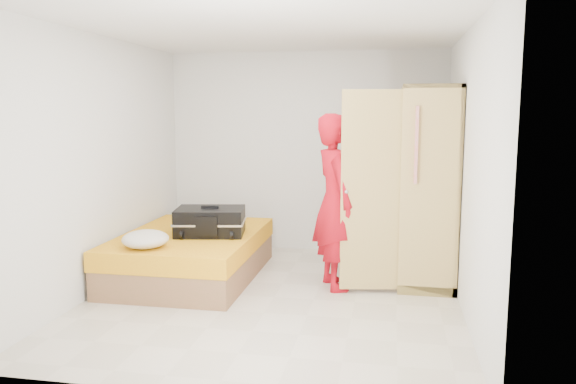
% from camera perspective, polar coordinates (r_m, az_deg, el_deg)
% --- Properties ---
extents(room, '(4.00, 4.02, 2.60)m').
position_cam_1_polar(room, '(5.42, -1.47, 2.49)').
color(room, beige).
rests_on(room, ground).
extents(bed, '(1.42, 2.02, 0.50)m').
position_cam_1_polar(bed, '(6.38, -9.77, -6.30)').
color(bed, '#905E41').
rests_on(bed, ground).
extents(wardrobe, '(1.16, 1.28, 2.10)m').
position_cam_1_polar(wardrobe, '(6.19, 13.49, 0.18)').
color(wardrobe, tan).
rests_on(wardrobe, ground).
extents(person, '(0.66, 0.78, 1.82)m').
position_cam_1_polar(person, '(5.83, 4.79, -1.00)').
color(person, red).
rests_on(person, ground).
extents(suitcase, '(0.83, 0.67, 0.32)m').
position_cam_1_polar(suitcase, '(6.20, -7.91, -2.98)').
color(suitcase, black).
rests_on(suitcase, bed).
extents(round_cushion, '(0.46, 0.46, 0.17)m').
position_cam_1_polar(round_cushion, '(5.73, -14.29, -4.66)').
color(round_cushion, silver).
rests_on(round_cushion, bed).
extents(pillow, '(0.53, 0.31, 0.09)m').
position_cam_1_polar(pillow, '(7.08, -6.82, -2.35)').
color(pillow, silver).
rests_on(pillow, bed).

